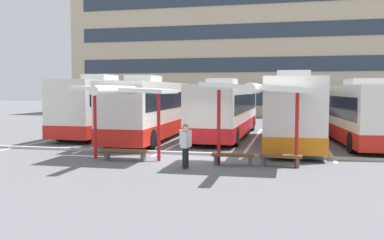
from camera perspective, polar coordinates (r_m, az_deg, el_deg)
name	(u,v)px	position (r m, az deg, el deg)	size (l,w,h in m)	color
ground_plane	(196,158)	(18.11, 0.50, -5.11)	(160.00, 160.00, 0.00)	slate
terminal_building	(258,54)	(53.10, 8.90, 8.80)	(43.23, 13.16, 17.30)	#C6B293
coach_bus_0	(110,107)	(28.19, -10.97, 1.78)	(2.66, 11.75, 3.83)	silver
coach_bus_1	(151,111)	(24.41, -5.56, 1.26)	(2.80, 10.79, 3.67)	silver
coach_bus_2	(226,110)	(25.99, 4.65, 1.31)	(2.76, 11.90, 3.55)	silver
coach_bus_3	(292,111)	(22.87, 13.37, 1.22)	(2.80, 11.41, 3.82)	silver
coach_bus_4	(355,113)	(24.99, 21.21, 0.85)	(3.70, 12.27, 3.47)	silver
lane_stripe_0	(73,135)	(27.92, -15.84, -2.00)	(0.16, 14.00, 0.01)	white
lane_stripe_1	(129,137)	(26.30, -8.52, -2.26)	(0.16, 14.00, 0.01)	white
lane_stripe_2	(189,138)	(25.16, -0.38, -2.50)	(0.16, 14.00, 0.01)	white
lane_stripe_3	(254,140)	(24.56, 8.34, -2.71)	(0.16, 14.00, 0.01)	white
lane_stripe_4	(323,142)	(24.56, 17.27, -2.85)	(0.16, 14.00, 0.01)	white
waiting_shelter_0	(124,92)	(17.33, -9.24, 3.80)	(3.80, 4.19, 3.07)	red
bench_0	(125,152)	(17.58, -9.06, -4.32)	(1.88, 0.46, 0.45)	brown
waiting_shelter_1	(257,90)	(15.92, 8.77, 4.06)	(3.96, 4.75, 3.19)	red
bench_1	(233,157)	(16.35, 5.55, -4.95)	(1.64, 0.53, 0.45)	brown
bench_2	(281,158)	(16.36, 11.90, -5.02)	(1.61, 0.54, 0.45)	brown
platform_kerb	(199,154)	(18.85, 1.01, -4.56)	(44.00, 0.24, 0.12)	#ADADA8
waiting_passenger_0	(185,142)	(15.71, -0.90, -3.05)	(0.51, 0.47, 1.64)	black
waiting_passenger_1	(186,145)	(15.52, -0.87, -3.33)	(0.28, 0.48, 1.57)	black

